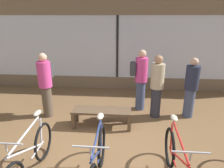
# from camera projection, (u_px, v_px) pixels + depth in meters

# --- Properties ---
(ground_plane) EXTENTS (24.00, 24.00, 0.00)m
(ground_plane) POSITION_uv_depth(u_px,v_px,m) (104.00, 164.00, 3.65)
(ground_plane) COLOR brown
(shop_back_wall) EXTENTS (12.00, 0.08, 3.20)m
(shop_back_wall) POSITION_uv_depth(u_px,v_px,m) (117.00, 44.00, 6.95)
(shop_back_wall) COLOR #7A664C
(shop_back_wall) RESTS_ON ground_plane
(bicycle_left) EXTENTS (0.46, 1.77, 1.03)m
(bicycle_left) POSITION_uv_depth(u_px,v_px,m) (30.00, 158.00, 3.22)
(bicycle_left) COLOR black
(bicycle_left) RESTS_ON ground_plane
(bicycle_center) EXTENTS (0.46, 1.76, 1.05)m
(bicycle_center) POSITION_uv_depth(u_px,v_px,m) (97.00, 163.00, 3.09)
(bicycle_center) COLOR black
(bicycle_center) RESTS_ON ground_plane
(bicycle_right) EXTENTS (0.46, 1.77, 1.03)m
(bicycle_right) POSITION_uv_depth(u_px,v_px,m) (176.00, 166.00, 3.05)
(bicycle_right) COLOR black
(bicycle_right) RESTS_ON ground_plane
(display_bench) EXTENTS (1.40, 0.44, 0.44)m
(display_bench) POSITION_uv_depth(u_px,v_px,m) (102.00, 113.00, 4.80)
(display_bench) COLOR brown
(display_bench) RESTS_ON ground_plane
(customer_near_rack) EXTENTS (0.35, 0.48, 1.71)m
(customer_near_rack) POSITION_uv_depth(u_px,v_px,m) (46.00, 83.00, 5.15)
(customer_near_rack) COLOR brown
(customer_near_rack) RESTS_ON ground_plane
(customer_by_window) EXTENTS (0.50, 0.36, 1.72)m
(customer_by_window) POSITION_uv_depth(u_px,v_px,m) (140.00, 78.00, 5.53)
(customer_by_window) COLOR #424C6B
(customer_by_window) RESTS_ON ground_plane
(customer_mid_floor) EXTENTS (0.47, 0.47, 1.60)m
(customer_mid_floor) POSITION_uv_depth(u_px,v_px,m) (191.00, 87.00, 5.13)
(customer_mid_floor) COLOR #424C6B
(customer_mid_floor) RESTS_ON ground_plane
(customer_near_bench) EXTENTS (0.37, 0.37, 1.66)m
(customer_near_bench) POSITION_uv_depth(u_px,v_px,m) (157.00, 86.00, 5.12)
(customer_near_bench) COLOR #2D2D38
(customer_near_bench) RESTS_ON ground_plane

